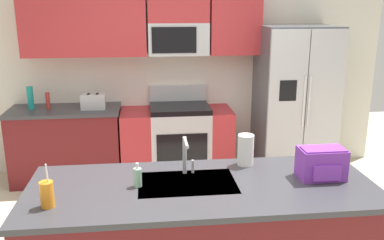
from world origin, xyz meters
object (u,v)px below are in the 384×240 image
at_px(soap_dispenser, 138,177).
at_px(backpack, 322,163).
at_px(refrigerator, 295,102).
at_px(range_oven, 177,141).
at_px(bottle_teal, 30,98).
at_px(toaster, 93,101).
at_px(paper_towel_roll, 246,150).
at_px(pepper_mill, 48,101).
at_px(drink_cup_orange, 47,194).
at_px(sink_faucet, 186,153).

bearing_deg(soap_dispenser, backpack, -0.23).
bearing_deg(refrigerator, range_oven, 177.18).
distance_m(range_oven, bottle_teal, 1.81).
height_order(toaster, paper_towel_roll, paper_towel_roll).
height_order(bottle_teal, backpack, bottle_teal).
relative_size(refrigerator, soap_dispenser, 10.88).
bearing_deg(range_oven, paper_towel_roll, -79.20).
height_order(range_oven, pepper_mill, same).
bearing_deg(toaster, drink_cup_orange, -90.13).
bearing_deg(range_oven, toaster, -176.95).
xyz_separation_m(drink_cup_orange, paper_towel_roll, (1.37, 0.55, 0.04)).
bearing_deg(backpack, paper_towel_roll, 146.29).
distance_m(refrigerator, sink_faucet, 2.59).
relative_size(bottle_teal, soap_dispenser, 1.58).
bearing_deg(paper_towel_roll, range_oven, 100.80).
height_order(sink_faucet, drink_cup_orange, drink_cup_orange).
xyz_separation_m(refrigerator, sink_faucet, (-1.56, -2.06, 0.14)).
relative_size(sink_faucet, soap_dispenser, 1.66).
height_order(pepper_mill, paper_towel_roll, paper_towel_roll).
bearing_deg(toaster, range_oven, 3.05).
bearing_deg(toaster, soap_dispenser, -76.46).
bearing_deg(sink_faucet, refrigerator, 52.92).
distance_m(toaster, drink_cup_orange, 2.49).
bearing_deg(paper_towel_roll, drink_cup_orange, -158.12).
relative_size(range_oven, soap_dispenser, 8.00).
relative_size(toaster, drink_cup_orange, 0.98).
bearing_deg(paper_towel_roll, pepper_mill, 133.63).
bearing_deg(toaster, pepper_mill, 174.60).
distance_m(range_oven, paper_towel_roll, 2.11).
bearing_deg(pepper_mill, range_oven, 0.09).
height_order(range_oven, backpack, backpack).
relative_size(soap_dispenser, paper_towel_roll, 0.71).
height_order(range_oven, toaster, range_oven).
height_order(range_oven, bottle_teal, bottle_teal).
xyz_separation_m(sink_faucet, backpack, (0.95, -0.17, -0.05)).
relative_size(sink_faucet, backpack, 0.88).
relative_size(toaster, paper_towel_roll, 1.17).
distance_m(toaster, backpack, 2.91).
bearing_deg(backpack, bottle_teal, 137.88).
bearing_deg(pepper_mill, soap_dispenser, -65.03).
bearing_deg(bottle_teal, paper_towel_roll, -43.77).
bearing_deg(backpack, drink_cup_orange, -172.79).
bearing_deg(pepper_mill, backpack, -44.20).
relative_size(refrigerator, bottle_teal, 6.88).
xyz_separation_m(toaster, backpack, (1.84, -2.25, 0.03)).
xyz_separation_m(toaster, soap_dispenser, (0.54, -2.25, -0.02)).
bearing_deg(backpack, pepper_mill, 135.80).
distance_m(range_oven, refrigerator, 1.54).
distance_m(pepper_mill, backpack, 3.30).
xyz_separation_m(paper_towel_roll, backpack, (0.48, -0.32, -0.00)).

